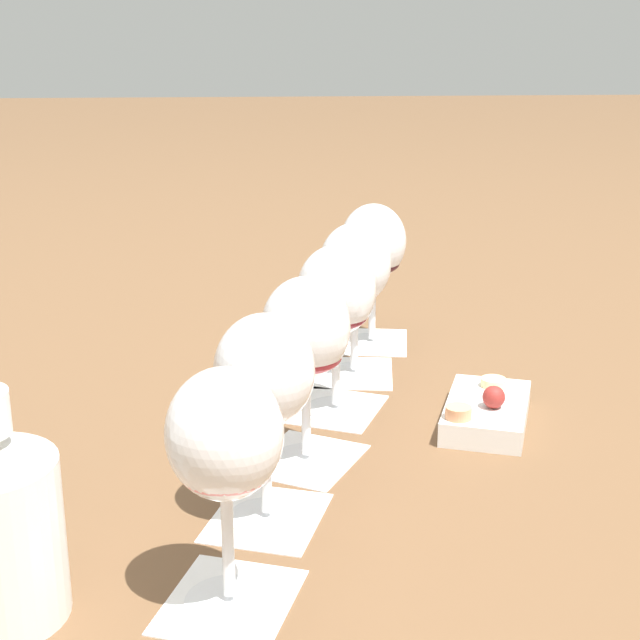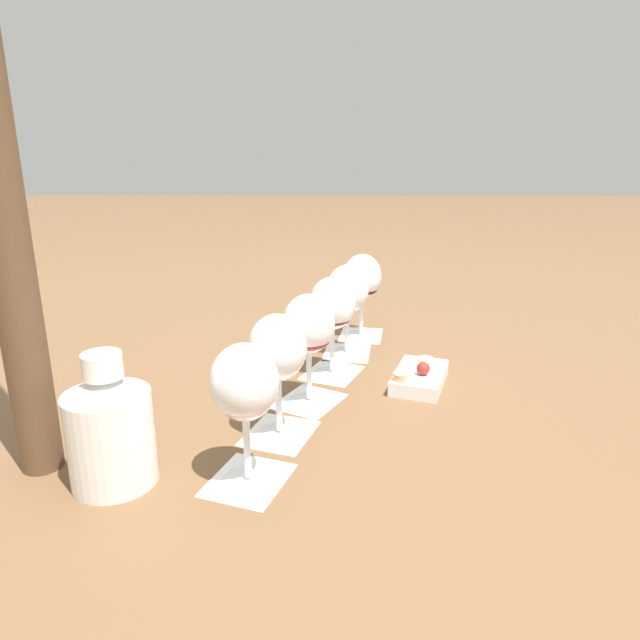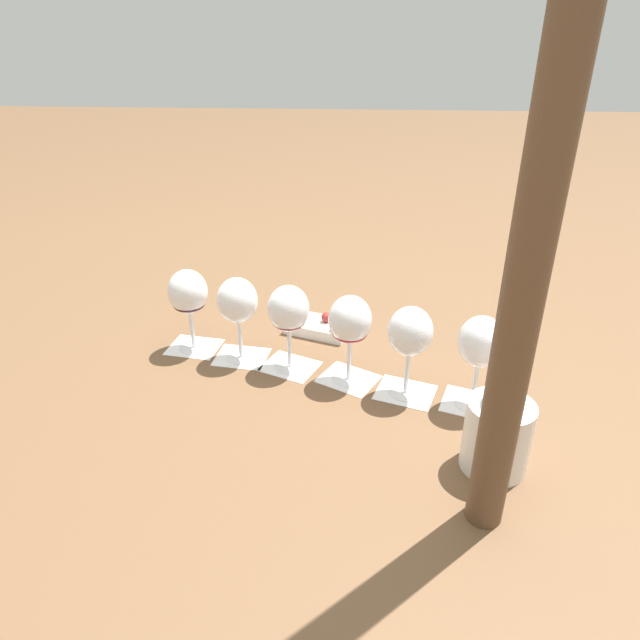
{
  "view_description": "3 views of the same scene",
  "coord_description": "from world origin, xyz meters",
  "views": [
    {
      "loc": [
        -0.92,
        0.06,
        0.42
      ],
      "look_at": [
        0.0,
        0.0,
        0.12
      ],
      "focal_mm": 55.0,
      "sensor_mm": 36.0,
      "label": 1
    },
    {
      "loc": [
        -0.92,
        -0.02,
        0.41
      ],
      "look_at": [
        0.0,
        0.0,
        0.12
      ],
      "focal_mm": 32.0,
      "sensor_mm": 36.0,
      "label": 2
    },
    {
      "loc": [
        -0.07,
        0.98,
        0.64
      ],
      "look_at": [
        0.0,
        0.0,
        0.12
      ],
      "focal_mm": 32.0,
      "sensor_mm": 36.0,
      "label": 3
    }
  ],
  "objects": [
    {
      "name": "ground_plane",
      "position": [
        0.0,
        0.0,
        0.0
      ],
      "size": [
        8.0,
        8.0,
        0.0
      ],
      "primitive_type": "plane",
      "color": "brown"
    },
    {
      "name": "tasting_card_0",
      "position": [
        -0.29,
        0.09,
        0.0
      ],
      "size": [
        0.13,
        0.12,
        0.0
      ],
      "color": "white",
      "rests_on": "ground_plane"
    },
    {
      "name": "tasting_card_1",
      "position": [
        -0.17,
        0.06,
        0.0
      ],
      "size": [
        0.13,
        0.12,
        0.0
      ],
      "color": "white",
      "rests_on": "ground_plane"
    },
    {
      "name": "tasting_card_2",
      "position": [
        -0.06,
        0.02,
        0.0
      ],
      "size": [
        0.14,
        0.13,
        0.0
      ],
      "color": "white",
      "rests_on": "ground_plane"
    },
    {
      "name": "tasting_card_3",
      "position": [
        0.07,
        -0.02,
        0.0
      ],
      "size": [
        0.14,
        0.13,
        0.0
      ],
      "color": "white",
      "rests_on": "ground_plane"
    },
    {
      "name": "tasting_card_4",
      "position": [
        0.17,
        -0.05,
        0.0
      ],
      "size": [
        0.12,
        0.1,
        0.0
      ],
      "color": "white",
      "rests_on": "ground_plane"
    },
    {
      "name": "tasting_card_5",
      "position": [
        0.29,
        -0.09,
        0.0
      ],
      "size": [
        0.12,
        0.11,
        0.0
      ],
      "color": "white",
      "rests_on": "ground_plane"
    },
    {
      "name": "wine_glass_0",
      "position": [
        -0.29,
        0.09,
        0.13
      ],
      "size": [
        0.08,
        0.08,
        0.18
      ],
      "color": "white",
      "rests_on": "tasting_card_0"
    },
    {
      "name": "wine_glass_1",
      "position": [
        -0.17,
        0.06,
        0.13
      ],
      "size": [
        0.08,
        0.08,
        0.18
      ],
      "color": "white",
      "rests_on": "tasting_card_1"
    },
    {
      "name": "wine_glass_2",
      "position": [
        -0.06,
        0.02,
        0.13
      ],
      "size": [
        0.08,
        0.08,
        0.18
      ],
      "color": "white",
      "rests_on": "tasting_card_2"
    },
    {
      "name": "wine_glass_3",
      "position": [
        0.07,
        -0.02,
        0.13
      ],
      "size": [
        0.08,
        0.08,
        0.18
      ],
      "color": "white",
      "rests_on": "tasting_card_3"
    },
    {
      "name": "wine_glass_4",
      "position": [
        0.17,
        -0.05,
        0.13
      ],
      "size": [
        0.08,
        0.08,
        0.18
      ],
      "color": "white",
      "rests_on": "tasting_card_4"
    },
    {
      "name": "wine_glass_5",
      "position": [
        0.29,
        -0.09,
        0.13
      ],
      "size": [
        0.08,
        0.08,
        0.18
      ],
      "color": "white",
      "rests_on": "tasting_card_5"
    },
    {
      "name": "ceramic_vase",
      "position": [
        -0.3,
        0.25,
        0.07
      ],
      "size": [
        0.11,
        0.11,
        0.17
      ],
      "color": "white",
      "rests_on": "ground_plane"
    },
    {
      "name": "snack_dish",
      "position": [
        0.02,
        -0.18,
        0.01
      ],
      "size": [
        0.16,
        0.12,
        0.05
      ],
      "color": "white",
      "rests_on": "ground_plane"
    },
    {
      "name": "umbrella_pole",
      "position": [
        -0.26,
        0.36,
        0.52
      ],
      "size": [
        0.05,
        0.05,
        1.05
      ],
      "color": "brown",
      "rests_on": "ground_plane"
    }
  ]
}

